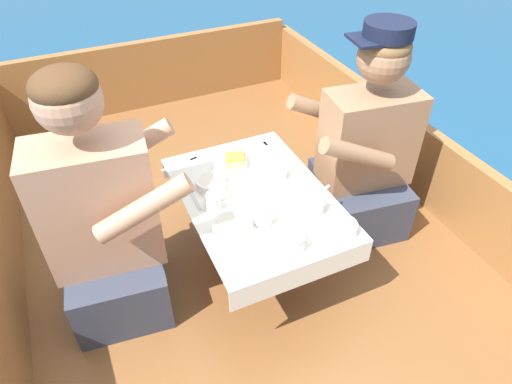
% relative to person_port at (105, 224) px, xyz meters
% --- Properties ---
extents(ground_plane, '(60.00, 60.00, 0.00)m').
position_rel_person_port_xyz_m(ground_plane, '(0.58, -0.12, -0.68)').
color(ground_plane, navy).
extents(boat_deck, '(2.05, 3.52, 0.26)m').
position_rel_person_port_xyz_m(boat_deck, '(0.58, -0.12, -0.55)').
color(boat_deck, brown).
rests_on(boat_deck, ground_plane).
extents(gunwale_port, '(0.06, 3.52, 0.40)m').
position_rel_person_port_xyz_m(gunwale_port, '(-0.42, -0.12, -0.23)').
color(gunwale_port, '#936033').
rests_on(gunwale_port, boat_deck).
extents(gunwale_starboard, '(0.06, 3.52, 0.40)m').
position_rel_person_port_xyz_m(gunwale_starboard, '(1.57, -0.12, -0.23)').
color(gunwale_starboard, '#936033').
rests_on(gunwale_starboard, boat_deck).
extents(bow_coaming, '(1.93, 0.06, 0.45)m').
position_rel_person_port_xyz_m(bow_coaming, '(0.58, 1.61, -0.20)').
color(bow_coaming, '#936033').
rests_on(bow_coaming, boat_deck).
extents(cockpit_table, '(0.56, 0.80, 0.41)m').
position_rel_person_port_xyz_m(cockpit_table, '(0.58, -0.07, -0.06)').
color(cockpit_table, '#B2B2B7').
rests_on(cockpit_table, boat_deck).
extents(person_port, '(0.56, 0.49, 1.03)m').
position_rel_person_port_xyz_m(person_port, '(0.00, 0.00, 0.00)').
color(person_port, '#333847').
rests_on(person_port, boat_deck).
extents(person_starboard, '(0.56, 0.50, 0.99)m').
position_rel_person_port_xyz_m(person_starboard, '(1.16, 0.01, -0.02)').
color(person_starboard, '#333847').
rests_on(person_starboard, boat_deck).
extents(plate_sandwich, '(0.20, 0.20, 0.01)m').
position_rel_person_port_xyz_m(plate_sandwich, '(0.58, 0.15, -0.01)').
color(plate_sandwich, white).
rests_on(plate_sandwich, cockpit_table).
extents(plate_bread, '(0.16, 0.16, 0.01)m').
position_rel_person_port_xyz_m(plate_bread, '(0.55, -0.07, -0.01)').
color(plate_bread, white).
rests_on(plate_bread, cockpit_table).
extents(sandwich, '(0.12, 0.11, 0.05)m').
position_rel_person_port_xyz_m(sandwich, '(0.58, 0.15, 0.02)').
color(sandwich, tan).
rests_on(sandwich, plate_sandwich).
extents(bowl_port_near, '(0.12, 0.12, 0.04)m').
position_rel_person_port_xyz_m(bowl_port_near, '(0.43, 0.06, 0.01)').
color(bowl_port_near, white).
rests_on(bowl_port_near, cockpit_table).
extents(bowl_starboard_near, '(0.12, 0.12, 0.04)m').
position_rel_person_port_xyz_m(bowl_starboard_near, '(0.70, 0.02, 0.01)').
color(bowl_starboard_near, white).
rests_on(bowl_starboard_near, cockpit_table).
extents(bowl_center_far, '(0.15, 0.15, 0.04)m').
position_rel_person_port_xyz_m(bowl_center_far, '(0.42, -0.22, 0.01)').
color(bowl_center_far, white).
rests_on(bowl_center_far, cockpit_table).
extents(bowl_port_far, '(0.11, 0.11, 0.04)m').
position_rel_person_port_xyz_m(bowl_port_far, '(0.78, -0.38, 0.01)').
color(bowl_port_far, white).
rests_on(bowl_port_far, cockpit_table).
extents(coffee_cup_port, '(0.10, 0.08, 0.06)m').
position_rel_person_port_xyz_m(coffee_cup_port, '(0.74, -0.25, 0.02)').
color(coffee_cup_port, white).
rests_on(coffee_cup_port, cockpit_table).
extents(coffee_cup_starboard, '(0.11, 0.08, 0.06)m').
position_rel_person_port_xyz_m(coffee_cup_starboard, '(0.58, -0.38, 0.02)').
color(coffee_cup_starboard, white).
rests_on(coffee_cup_starboard, cockpit_table).
extents(coffee_cup_center, '(0.09, 0.06, 0.07)m').
position_rel_person_port_xyz_m(coffee_cup_center, '(0.40, -0.07, 0.02)').
color(coffee_cup_center, white).
rests_on(coffee_cup_center, cockpit_table).
extents(tin_can, '(0.07, 0.07, 0.05)m').
position_rel_person_port_xyz_m(tin_can, '(0.54, -0.22, 0.01)').
color(tin_can, silver).
rests_on(tin_can, cockpit_table).
extents(utensil_knife_starboard, '(0.16, 0.08, 0.00)m').
position_rel_person_port_xyz_m(utensil_knife_starboard, '(0.80, -0.17, -0.01)').
color(utensil_knife_starboard, silver).
rests_on(utensil_knife_starboard, cockpit_table).
extents(utensil_spoon_port, '(0.04, 0.17, 0.01)m').
position_rel_person_port_xyz_m(utensil_spoon_port, '(0.35, 0.05, -0.01)').
color(utensil_spoon_port, silver).
rests_on(utensil_spoon_port, cockpit_table).
extents(utensil_knife_port, '(0.17, 0.05, 0.00)m').
position_rel_person_port_xyz_m(utensil_knife_port, '(0.47, -0.40, -0.01)').
color(utensil_knife_port, silver).
rests_on(utensil_knife_port, cockpit_table).
extents(utensil_fork_starboard, '(0.17, 0.05, 0.00)m').
position_rel_person_port_xyz_m(utensil_fork_starboard, '(0.38, 0.26, -0.01)').
color(utensil_fork_starboard, silver).
rests_on(utensil_fork_starboard, cockpit_table).
extents(utensil_spoon_center, '(0.17, 0.04, 0.01)m').
position_rel_person_port_xyz_m(utensil_spoon_center, '(0.69, -0.13, -0.01)').
color(utensil_spoon_center, silver).
rests_on(utensil_spoon_center, cockpit_table).
extents(utensil_fork_port, '(0.03, 0.17, 0.00)m').
position_rel_person_port_xyz_m(utensil_fork_port, '(0.78, 0.20, -0.01)').
color(utensil_fork_port, silver).
rests_on(utensil_fork_port, cockpit_table).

